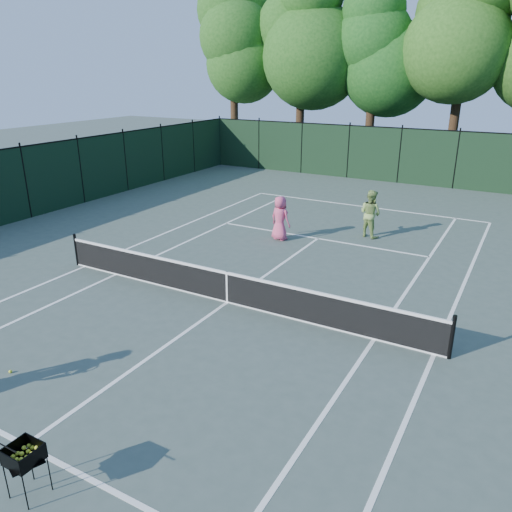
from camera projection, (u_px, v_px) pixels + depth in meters
The scene contains 19 objects.
ground at pixel (227, 302), 13.69m from camera, with size 90.00×90.00×0.00m, color #425047.
sideline_doubles_left at pixel (85, 266), 16.21m from camera, with size 0.10×23.77×0.01m, color white.
sideline_doubles_right at pixel (434, 354), 11.17m from camera, with size 0.10×23.77×0.01m, color white.
sideline_singles_left at pixel (116, 274), 15.58m from camera, with size 0.10×23.77×0.01m, color white.
sideline_singles_right at pixel (374, 339), 11.80m from camera, with size 0.10×23.77×0.01m, color white.
baseline_far at pixel (363, 206), 23.40m from camera, with size 10.97×0.10×0.01m, color white.
service_line_near at pixel (25, 445), 8.46m from camera, with size 8.23×0.10×0.01m, color white.
service_line_far at pixel (318, 238), 18.92m from camera, with size 8.23×0.10×0.01m, color white.
center_service_line at pixel (227, 302), 13.69m from camera, with size 0.10×12.80×0.01m, color white.
tennis_net at pixel (227, 287), 13.53m from camera, with size 11.69×0.09×1.06m.
fence_far at pixel (400, 156), 27.88m from camera, with size 24.00×0.05×3.00m, color black.
tree_0 at pixel (233, 37), 34.39m from camera, with size 6.40×6.40×13.14m.
tree_1 at pixel (303, 26), 32.32m from camera, with size 6.80×6.80×13.98m.
tree_2 at pixel (376, 40), 30.19m from camera, with size 6.00×6.00×12.40m.
tree_3 at pixel (468, 13), 27.86m from camera, with size 7.00×7.00×14.45m.
player_pink at pixel (280, 218), 18.54m from camera, with size 0.91×0.69×1.66m.
player_green at pixel (370, 214), 18.86m from camera, with size 1.07×0.96×1.81m.
ball_hopper at pixel (24, 455), 7.23m from camera, with size 0.60×0.60×0.88m.
loose_ball_midcourt at pixel (10, 371), 10.48m from camera, with size 0.07×0.07×0.07m, color #EDF331.
Camera 1 is at (6.76, -10.41, 5.96)m, focal length 35.00 mm.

